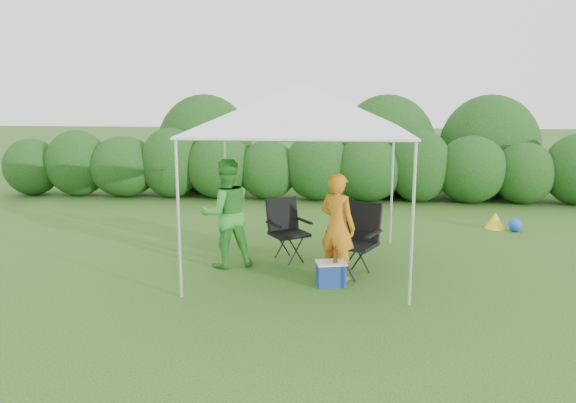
# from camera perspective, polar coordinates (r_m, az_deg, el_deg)

# --- Properties ---
(ground) EXTENTS (70.00, 70.00, 0.00)m
(ground) POSITION_cam_1_polar(r_m,az_deg,el_deg) (8.42, 1.12, -7.59)
(ground) COLOR #38641F
(hedge) EXTENTS (16.69, 1.53, 1.80)m
(hedge) POSITION_cam_1_polar(r_m,az_deg,el_deg) (14.08, 3.50, 3.44)
(hedge) COLOR #1E4B17
(hedge) RESTS_ON ground
(canopy) EXTENTS (3.10, 3.10, 2.83)m
(canopy) POSITION_cam_1_polar(r_m,az_deg,el_deg) (8.47, 1.45, 9.52)
(canopy) COLOR silver
(canopy) RESTS_ON ground
(chair_right) EXTENTS (0.82, 0.80, 1.08)m
(chair_right) POSITION_cam_1_polar(r_m,az_deg,el_deg) (8.41, 7.05, -3.33)
(chair_right) COLOR black
(chair_right) RESTS_ON ground
(chair_left) EXTENTS (0.78, 0.77, 0.99)m
(chair_left) POSITION_cam_1_polar(r_m,az_deg,el_deg) (9.11, -0.17, -2.45)
(chair_left) COLOR black
(chair_left) RESTS_ON ground
(man) EXTENTS (0.68, 0.62, 1.56)m
(man) POSITION_cam_1_polar(r_m,az_deg,el_deg) (8.14, 5.04, -2.55)
(man) COLOR orange
(man) RESTS_ON ground
(woman) EXTENTS (1.02, 0.93, 1.69)m
(woman) POSITION_cam_1_polar(r_m,az_deg,el_deg) (8.72, -6.31, -1.21)
(woman) COLOR green
(woman) RESTS_ON ground
(cooler) EXTENTS (0.47, 0.38, 0.35)m
(cooler) POSITION_cam_1_polar(r_m,az_deg,el_deg) (8.00, 4.38, -7.30)
(cooler) COLOR navy
(cooler) RESTS_ON ground
(bottle) EXTENTS (0.06, 0.06, 0.24)m
(bottle) POSITION_cam_1_polar(r_m,az_deg,el_deg) (7.88, 4.85, -5.37)
(bottle) COLOR #592D0C
(bottle) RESTS_ON cooler
(lawn_toy) EXTENTS (0.65, 0.55, 0.33)m
(lawn_toy) POSITION_cam_1_polar(r_m,az_deg,el_deg) (11.93, 20.76, -1.92)
(lawn_toy) COLOR yellow
(lawn_toy) RESTS_ON ground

